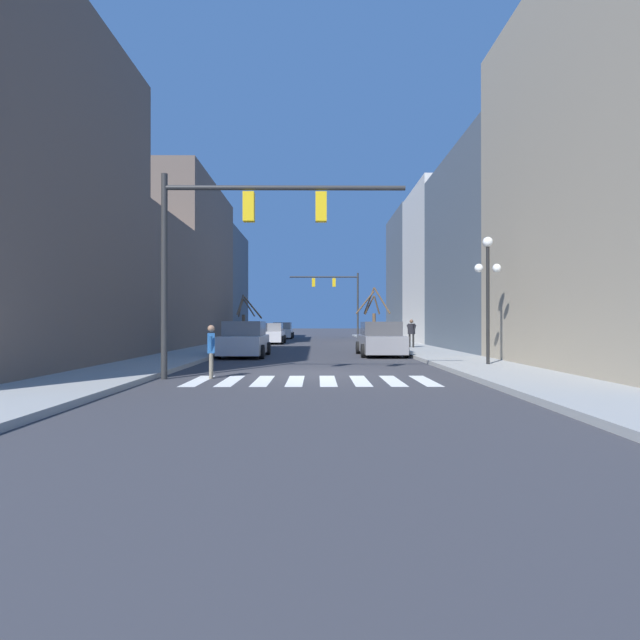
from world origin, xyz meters
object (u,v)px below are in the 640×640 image
(traffic_signal_far, at_px, (338,291))
(street_tree_right_near, at_px, (245,318))
(traffic_signal_near, at_px, (237,229))
(street_tree_right_mid, at_px, (373,313))
(street_lamp_right_corner, at_px, (488,274))
(car_parked_left_far, at_px, (381,340))
(car_at_intersection, at_px, (271,334))
(pedestrian_near_right_corner, at_px, (411,331))
(car_driving_away_lane, at_px, (245,340))
(car_parked_right_far, at_px, (283,331))
(pedestrian_crossing_street, at_px, (211,347))

(traffic_signal_far, height_order, street_tree_right_near, traffic_signal_far)
(traffic_signal_near, relative_size, street_tree_right_mid, 1.47)
(street_lamp_right_corner, xyz_separation_m, street_tree_right_near, (-12.07, 24.02, -1.30))
(street_tree_right_near, bearing_deg, car_parked_left_far, -62.18)
(car_at_intersection, xyz_separation_m, pedestrian_near_right_corner, (9.09, -8.68, 0.39))
(pedestrian_near_right_corner, distance_m, street_tree_right_near, 16.84)
(car_driving_away_lane, height_order, pedestrian_near_right_corner, pedestrian_near_right_corner)
(car_at_intersection, xyz_separation_m, street_tree_right_mid, (8.73, 7.92, 1.72))
(car_parked_right_far, bearing_deg, pedestrian_crossing_street, -179.43)
(traffic_signal_near, distance_m, pedestrian_near_right_corner, 17.42)
(traffic_signal_near, height_order, traffic_signal_far, traffic_signal_far)
(car_parked_right_far, distance_m, car_at_intersection, 12.09)
(car_parked_right_far, xyz_separation_m, car_at_intersection, (-0.04, -12.09, -0.02))
(pedestrian_near_right_corner, bearing_deg, car_at_intersection, 7.15)
(street_tree_right_near, bearing_deg, car_parked_right_far, 73.36)
(pedestrian_near_right_corner, bearing_deg, traffic_signal_near, 113.33)
(pedestrian_crossing_street, xyz_separation_m, street_tree_right_near, (-2.93, 27.11, 1.11))
(car_parked_left_far, bearing_deg, car_parked_right_far, 14.19)
(car_driving_away_lane, bearing_deg, car_parked_right_far, 0.03)
(traffic_signal_far, height_order, pedestrian_crossing_street, traffic_signal_far)
(street_tree_right_near, bearing_deg, street_tree_right_mid, 21.54)
(traffic_signal_near, height_order, street_lamp_right_corner, traffic_signal_near)
(car_at_intersection, bearing_deg, street_tree_right_mid, -47.81)
(car_at_intersection, bearing_deg, pedestrian_near_right_corner, -133.69)
(traffic_signal_far, xyz_separation_m, street_tree_right_mid, (3.11, -3.27, -2.28))
(traffic_signal_near, xyz_separation_m, street_lamp_right_corner, (8.36, 3.33, -0.96))
(car_parked_right_far, relative_size, car_at_intersection, 1.14)
(car_parked_right_far, relative_size, street_tree_right_mid, 0.99)
(car_parked_left_far, relative_size, car_parked_right_far, 1.00)
(traffic_signal_far, xyz_separation_m, pedestrian_crossing_street, (-5.23, -34.82, -3.82))
(car_parked_left_far, xyz_separation_m, car_driving_away_lane, (-6.54, -0.74, 0.01))
(street_tree_right_mid, bearing_deg, car_parked_left_far, -95.61)
(car_parked_right_far, bearing_deg, car_at_intersection, 179.79)
(street_lamp_right_corner, xyz_separation_m, car_parked_left_far, (-2.94, 6.72, -2.55))
(pedestrian_crossing_street, bearing_deg, pedestrian_near_right_corner, -40.26)
(traffic_signal_far, distance_m, car_parked_right_far, 6.91)
(car_parked_right_far, distance_m, street_tree_right_near, 9.09)
(traffic_signal_far, relative_size, street_tree_right_mid, 1.44)
(traffic_signal_far, relative_size, car_parked_left_far, 1.45)
(car_parked_left_far, relative_size, car_driving_away_lane, 1.05)
(car_at_intersection, height_order, car_driving_away_lane, car_driving_away_lane)
(street_lamp_right_corner, relative_size, pedestrian_crossing_street, 2.91)
(car_parked_right_far, height_order, street_tree_right_near, street_tree_right_near)
(traffic_signal_near, height_order, car_parked_left_far, traffic_signal_near)
(street_lamp_right_corner, relative_size, car_parked_right_far, 0.96)
(pedestrian_crossing_street, distance_m, street_tree_right_mid, 32.67)
(car_parked_left_far, distance_m, car_parked_right_far, 26.74)
(traffic_signal_far, xyz_separation_m, car_driving_away_lane, (-5.57, -25.75, -3.96))
(pedestrian_near_right_corner, bearing_deg, car_parked_left_far, 115.02)
(car_driving_away_lane, xyz_separation_m, pedestrian_crossing_street, (0.34, -9.07, 0.13))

